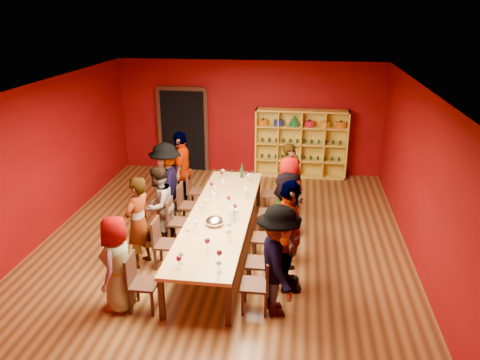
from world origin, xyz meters
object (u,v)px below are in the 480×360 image
object	(u,v)px
person_left_3	(166,185)
person_left_4	(182,171)
person_right_0	(278,261)
chair_person_right_2	(269,235)
tasting_table	(221,216)
chair_person_left_2	(176,219)
person_right_1	(288,237)
chair_person_left_0	(138,280)
spittoon_bowl	(215,221)
person_left_0	(117,263)
chair_person_left_1	(162,241)
chair_person_right_4	(276,192)
person_left_1	(138,222)
shelving_unit	(301,140)
person_right_4	(290,179)
chair_person_right_1	(265,259)
person_right_2	(287,218)
chair_person_left_3	(186,203)
wine_bottle	(242,172)
person_left_2	(159,205)
chair_person_left_4	(194,189)
chair_person_right_3	(273,210)
person_right_3	(289,197)
chair_person_right_0	(261,282)

from	to	relation	value
person_left_3	person_left_4	world-z (taller)	person_left_4
person_right_0	chair_person_right_2	bearing A→B (deg)	-6.99
tasting_table	chair_person_left_2	world-z (taller)	chair_person_left_2
tasting_table	person_right_1	distance (m)	1.70
chair_person_left_0	person_left_4	size ratio (longest dim) A/B	0.49
chair_person_left_2	spittoon_bowl	world-z (taller)	spittoon_bowl
chair_person_left_0	person_left_0	size ratio (longest dim) A/B	0.59
chair_person_left_0	person_right_0	world-z (taller)	person_right_0
chair_person_left_1	chair_person_right_4	world-z (taller)	same
chair_person_left_1	person_left_4	xyz separation A→B (m)	(-0.26, 2.46, 0.40)
tasting_table	person_left_1	world-z (taller)	person_left_1
shelving_unit	chair_person_right_2	world-z (taller)	shelving_unit
person_right_1	person_right_4	world-z (taller)	person_right_1
person_left_0	chair_person_left_2	distance (m)	2.16
tasting_table	chair_person_left_2	xyz separation A→B (m)	(-0.91, 0.19, -0.20)
person_left_0	chair_person_right_1	world-z (taller)	person_left_0
person_left_3	chair_person_right_1	size ratio (longest dim) A/B	1.97
chair_person_left_0	person_right_2	size ratio (longest dim) A/B	0.52
chair_person_left_3	chair_person_right_2	world-z (taller)	same
wine_bottle	person_right_1	bearing A→B (deg)	-69.46
person_left_3	person_right_0	size ratio (longest dim) A/B	1.01
person_left_4	chair_person_right_4	distance (m)	2.12
shelving_unit	person_right_4	size ratio (longest dim) A/B	1.50
chair_person_right_1	chair_person_left_2	bearing A→B (deg)	144.73
chair_person_right_4	wine_bottle	distance (m)	0.86
person_left_1	chair_person_left_2	size ratio (longest dim) A/B	1.85
person_left_2	chair_person_right_4	xyz separation A→B (m)	(2.14, 1.63, -0.27)
tasting_table	shelving_unit	distance (m)	4.55
person_left_3	person_left_4	size ratio (longest dim) A/B	0.97
person_right_4	chair_person_left_1	bearing A→B (deg)	162.63
chair_person_left_3	wine_bottle	size ratio (longest dim) A/B	2.84
person_right_1	wine_bottle	xyz separation A→B (m)	(-1.14, 3.04, -0.07)
shelving_unit	chair_person_left_0	xyz separation A→B (m)	(-2.31, -6.25, -0.49)
spittoon_bowl	person_left_0	bearing A→B (deg)	-129.65
spittoon_bowl	chair_person_left_4	bearing A→B (deg)	111.61
person_left_0	chair_person_left_2	bearing A→B (deg)	172.26
person_left_3	person_left_4	xyz separation A→B (m)	(0.12, 0.79, 0.02)
person_right_0	person_right_4	xyz separation A→B (m)	(0.06, 3.57, -0.07)
person_right_1	chair_person_right_3	size ratio (longest dim) A/B	2.10
person_left_0	person_right_1	bearing A→B (deg)	108.94
chair_person_right_2	shelving_unit	bearing A→B (deg)	83.91
chair_person_right_2	wine_bottle	world-z (taller)	wine_bottle
person_right_1	person_right_3	size ratio (longest dim) A/B	1.16
person_right_0	chair_person_right_2	world-z (taller)	person_right_0
chair_person_right_1	person_right_1	world-z (taller)	person_right_1
person_right_3	person_right_2	bearing A→B (deg)	160.45
person_right_3	person_left_0	bearing A→B (deg)	118.35
chair_person_left_2	wine_bottle	distance (m)	2.07
tasting_table	chair_person_right_4	distance (m)	2.05
chair_person_left_0	chair_person_right_0	xyz separation A→B (m)	(1.82, 0.19, 0.00)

